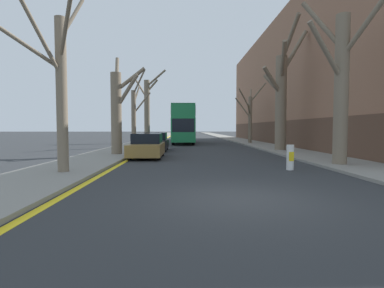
% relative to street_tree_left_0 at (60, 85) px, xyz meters
% --- Properties ---
extents(ground_plane, '(300.00, 300.00, 0.00)m').
position_rel_street_tree_left_0_xyz_m(ground_plane, '(6.09, -3.98, -3.42)').
color(ground_plane, '#2B2D30').
extents(sidewalk_left, '(3.36, 120.00, 0.12)m').
position_rel_street_tree_left_0_xyz_m(sidewalk_left, '(-0.37, 46.02, -3.36)').
color(sidewalk_left, gray).
rests_on(sidewalk_left, ground).
extents(sidewalk_right, '(3.36, 120.00, 0.12)m').
position_rel_street_tree_left_0_xyz_m(sidewalk_right, '(12.55, 46.02, -3.36)').
color(sidewalk_right, gray).
rests_on(sidewalk_right, ground).
extents(building_facade_right, '(10.08, 44.20, 13.37)m').
position_rel_street_tree_left_0_xyz_m(building_facade_right, '(19.22, 21.85, 3.26)').
color(building_facade_right, '#93664C').
rests_on(building_facade_right, ground).
extents(kerb_line_stripe, '(0.24, 120.00, 0.01)m').
position_rel_street_tree_left_0_xyz_m(kerb_line_stripe, '(1.48, 46.02, -3.41)').
color(kerb_line_stripe, yellow).
rests_on(kerb_line_stripe, ground).
extents(street_tree_left_0, '(3.31, 3.53, 7.02)m').
position_rel_street_tree_left_0_xyz_m(street_tree_left_0, '(0.00, 0.00, 0.00)').
color(street_tree_left_0, '#7A6B56').
rests_on(street_tree_left_0, ground).
extents(street_tree_left_1, '(2.23, 2.06, 6.65)m').
position_rel_street_tree_left_0_xyz_m(street_tree_left_1, '(0.32, 8.15, -0.41)').
color(street_tree_left_1, '#7A6B56').
rests_on(street_tree_left_1, ground).
extents(street_tree_left_2, '(1.74, 2.41, 6.86)m').
position_rel_street_tree_left_0_xyz_m(street_tree_left_2, '(0.12, 15.95, -0.47)').
color(street_tree_left_2, '#7A6B56').
rests_on(street_tree_left_2, ground).
extents(street_tree_left_3, '(4.01, 2.66, 8.77)m').
position_rel_street_tree_left_0_xyz_m(street_tree_left_3, '(0.20, 24.64, 0.73)').
color(street_tree_left_3, '#7A6B56').
rests_on(street_tree_left_3, ground).
extents(street_tree_right_0, '(3.04, 3.09, 7.90)m').
position_rel_street_tree_left_0_xyz_m(street_tree_right_0, '(11.86, 2.26, 0.41)').
color(street_tree_right_0, '#7A6B56').
rests_on(street_tree_right_0, ground).
extents(street_tree_right_1, '(3.81, 3.53, 9.73)m').
position_rel_street_tree_left_0_xyz_m(street_tree_right_1, '(12.12, 11.49, 0.89)').
color(street_tree_right_1, '#7A6B56').
rests_on(street_tree_right_1, ground).
extents(street_tree_right_2, '(3.29, 3.44, 6.80)m').
position_rel_street_tree_left_0_xyz_m(street_tree_right_2, '(12.09, 22.50, -0.22)').
color(street_tree_right_2, '#7A6B56').
rests_on(street_tree_right_2, ground).
extents(double_decker_bus, '(2.53, 10.66, 4.32)m').
position_rel_street_tree_left_0_xyz_m(double_decker_bus, '(4.53, 23.78, -0.97)').
color(double_decker_bus, '#1E7F47').
rests_on(double_decker_bus, ground).
extents(parked_car_0, '(1.89, 4.17, 1.46)m').
position_rel_street_tree_left_0_xyz_m(parked_car_0, '(2.40, 6.64, -2.72)').
color(parked_car_0, olive).
rests_on(parked_car_0, ground).
extents(parked_car_1, '(1.82, 4.40, 1.45)m').
position_rel_street_tree_left_0_xyz_m(parked_car_1, '(2.40, 12.24, -2.73)').
color(parked_car_1, black).
rests_on(parked_car_1, ground).
extents(traffic_bollard, '(0.30, 0.31, 1.08)m').
position_rel_street_tree_left_0_xyz_m(traffic_bollard, '(9.19, 1.17, -2.88)').
color(traffic_bollard, white).
rests_on(traffic_bollard, ground).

